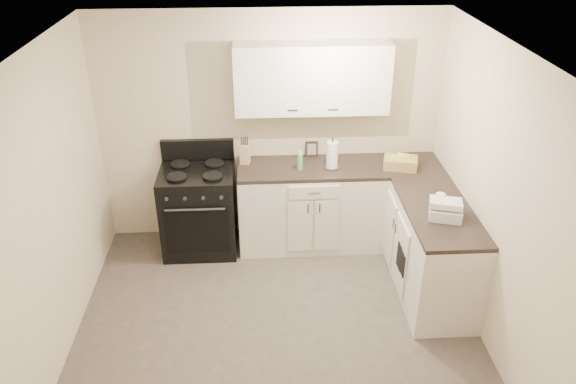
{
  "coord_description": "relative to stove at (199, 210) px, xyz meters",
  "views": [
    {
      "loc": [
        -0.12,
        -3.76,
        3.52
      ],
      "look_at": [
        0.14,
        0.85,
        1.0
      ],
      "focal_mm": 35.0,
      "sensor_mm": 36.0,
      "label": 1
    }
  ],
  "objects": [
    {
      "name": "oven_mitt_far",
      "position": [
        1.96,
        -0.95,
        -0.01
      ],
      "size": [
        0.02,
        0.15,
        0.25
      ],
      "primitive_type": "cube",
      "color": "black",
      "rests_on": "base_cabinets_right"
    },
    {
      "name": "base_cabinets_back",
      "position": [
        1.2,
        0.02,
        -0.01
      ],
      "size": [
        1.55,
        0.6,
        0.9
      ],
      "primitive_type": "cube",
      "color": "silver",
      "rests_on": "floor"
    },
    {
      "name": "wall_back",
      "position": [
        0.78,
        0.32,
        0.79
      ],
      "size": [
        3.6,
        0.0,
        3.6
      ],
      "primitive_type": "plane",
      "rotation": [
        1.57,
        0.0,
        0.0
      ],
      "color": "beige",
      "rests_on": "ground"
    },
    {
      "name": "soap_bottle",
      "position": [
        1.07,
        -0.04,
        0.57
      ],
      "size": [
        0.06,
        0.06,
        0.17
      ],
      "primitive_type": "cylinder",
      "rotation": [
        0.0,
        0.0,
        0.02
      ],
      "color": "green",
      "rests_on": "countertop_back"
    },
    {
      "name": "floor",
      "position": [
        0.78,
        -1.48,
        -0.46
      ],
      "size": [
        3.6,
        3.6,
        0.0
      ],
      "primitive_type": "plane",
      "color": "#473F38",
      "rests_on": "ground"
    },
    {
      "name": "countertop_grill",
      "position": [
        2.29,
        -1.05,
        0.53
      ],
      "size": [
        0.34,
        0.33,
        0.1
      ],
      "primitive_type": "cube",
      "rotation": [
        0.0,
        0.0,
        -0.28
      ],
      "color": "silver",
      "rests_on": "countertop_right"
    },
    {
      "name": "wicker_basket",
      "position": [
        2.12,
        -0.06,
        0.54
      ],
      "size": [
        0.39,
        0.31,
        0.11
      ],
      "primitive_type": "cube",
      "rotation": [
        0.0,
        0.0,
        -0.26
      ],
      "color": "tan",
      "rests_on": "countertop_right"
    },
    {
      "name": "stove",
      "position": [
        0.0,
        0.0,
        0.0
      ],
      "size": [
        0.77,
        0.66,
        0.94
      ],
      "primitive_type": "cube",
      "color": "black",
      "rests_on": "floor"
    },
    {
      "name": "paper_towel",
      "position": [
        1.41,
        -0.01,
        0.62
      ],
      "size": [
        0.14,
        0.14,
        0.29
      ],
      "primitive_type": "cylinder",
      "rotation": [
        0.0,
        0.0,
        -0.2
      ],
      "color": "white",
      "rests_on": "countertop_back"
    },
    {
      "name": "picture_frame",
      "position": [
        1.23,
        0.28,
        0.56
      ],
      "size": [
        0.13,
        0.04,
        0.17
      ],
      "primitive_type": "cube",
      "rotation": [
        -0.14,
        0.0,
        -0.01
      ],
      "color": "black",
      "rests_on": "countertop_back"
    },
    {
      "name": "base_cabinets_right",
      "position": [
        2.28,
        -0.63,
        -0.01
      ],
      "size": [
        0.6,
        1.9,
        0.9
      ],
      "primitive_type": "cube",
      "color": "silver",
      "rests_on": "floor"
    },
    {
      "name": "countertop_back",
      "position": [
        1.2,
        0.02,
        0.46
      ],
      "size": [
        1.55,
        0.6,
        0.04
      ],
      "primitive_type": "cube",
      "color": "black",
      "rests_on": "base_cabinets_back"
    },
    {
      "name": "oven_mitt_near",
      "position": [
        1.96,
        -1.08,
        -0.01
      ],
      "size": [
        0.02,
        0.13,
        0.23
      ],
      "primitive_type": "cube",
      "color": "black",
      "rests_on": "base_cabinets_right"
    },
    {
      "name": "glass_jar",
      "position": [
        2.28,
        -0.9,
        0.55
      ],
      "size": [
        0.11,
        0.11,
        0.15
      ],
      "primitive_type": "cylinder",
      "rotation": [
        0.0,
        0.0,
        -0.38
      ],
      "color": "silver",
      "rests_on": "countertop_right"
    },
    {
      "name": "wall_left",
      "position": [
        -1.02,
        -1.48,
        0.79
      ],
      "size": [
        0.0,
        3.6,
        3.6
      ],
      "primitive_type": "plane",
      "rotation": [
        1.57,
        0.0,
        1.57
      ],
      "color": "beige",
      "rests_on": "ground"
    },
    {
      "name": "countertop_right",
      "position": [
        2.28,
        -0.63,
        0.46
      ],
      "size": [
        0.6,
        1.9,
        0.04
      ],
      "primitive_type": "cube",
      "color": "black",
      "rests_on": "base_cabinets_right"
    },
    {
      "name": "wall_right",
      "position": [
        2.58,
        -1.48,
        0.79
      ],
      "size": [
        0.0,
        3.6,
        3.6
      ],
      "primitive_type": "plane",
      "rotation": [
        1.57,
        0.0,
        -1.57
      ],
      "color": "beige",
      "rests_on": "ground"
    },
    {
      "name": "upper_cabinets",
      "position": [
        1.2,
        0.18,
        1.38
      ],
      "size": [
        1.55,
        0.3,
        0.7
      ],
      "primitive_type": "cube",
      "color": "silver",
      "rests_on": "wall_back"
    },
    {
      "name": "ceiling",
      "position": [
        0.78,
        -1.48,
        2.04
      ],
      "size": [
        3.6,
        3.6,
        0.0
      ],
      "primitive_type": "plane",
      "color": "white",
      "rests_on": "wall_back"
    },
    {
      "name": "knife_block",
      "position": [
        0.51,
        0.14,
        0.59
      ],
      "size": [
        0.11,
        0.11,
        0.21
      ],
      "primitive_type": "cube",
      "rotation": [
        0.0,
        0.0,
        -0.24
      ],
      "color": "tan",
      "rests_on": "countertop_back"
    }
  ]
}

